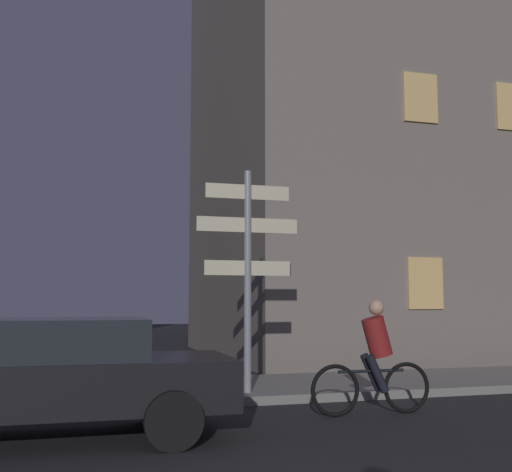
# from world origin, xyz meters

# --- Properties ---
(sidewalk_kerb) EXTENTS (40.00, 2.77, 0.14)m
(sidewalk_kerb) POSITION_xyz_m (0.00, 7.30, 0.07)
(sidewalk_kerb) COLOR gray
(sidewalk_kerb) RESTS_ON ground_plane
(signpost) EXTENTS (1.71, 0.12, 3.59)m
(signpost) POSITION_xyz_m (1.21, 6.40, 2.26)
(signpost) COLOR gray
(signpost) RESTS_ON sidewalk_kerb
(car_far_trailing) EXTENTS (4.71, 1.97, 1.39)m
(car_far_trailing) POSITION_xyz_m (-1.93, 4.25, 0.75)
(car_far_trailing) COLOR black
(car_far_trailing) RESTS_ON ground_plane
(cyclist) EXTENTS (1.82, 0.33, 1.61)m
(cyclist) POSITION_xyz_m (2.60, 4.72, 0.75)
(cyclist) COLOR black
(cyclist) RESTS_ON ground_plane
(building_right_block) EXTENTS (10.37, 9.01, 20.72)m
(building_right_block) POSITION_xyz_m (7.67, 13.99, 10.36)
(building_right_block) COLOR slate
(building_right_block) RESTS_ON ground_plane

